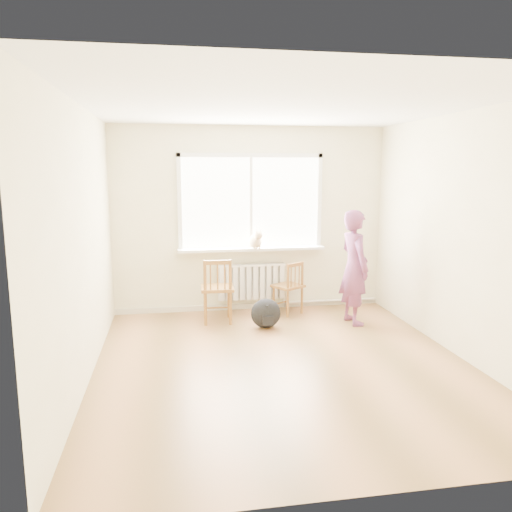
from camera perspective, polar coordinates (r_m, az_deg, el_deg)
name	(u,v)px	position (r m, az deg, el deg)	size (l,w,h in m)	color
floor	(283,364)	(5.52, 3.15, -12.26)	(4.50, 4.50, 0.00)	#A97145
ceiling	(286,105)	(5.15, 3.44, 16.80)	(4.50, 4.50, 0.00)	white
back_wall	(251,220)	(7.36, -0.63, 4.18)	(4.00, 0.01, 2.70)	#F0E7C0
window	(251,198)	(7.31, -0.60, 6.60)	(2.12, 0.05, 1.42)	white
windowsill	(252,249)	(7.30, -0.49, 0.82)	(2.15, 0.22, 0.04)	white
radiator	(252,281)	(7.41, -0.50, -2.91)	(1.00, 0.12, 0.55)	white
heating_pipe	(331,301)	(7.82, 8.58, -5.06)	(0.04, 0.04, 1.40)	silver
baseboard	(251,306)	(7.59, -0.59, -5.73)	(4.00, 0.03, 0.08)	beige
chair_left	(217,290)	(6.83, -4.43, -3.95)	(0.46, 0.44, 0.89)	olive
chair_right	(290,288)	(7.24, 3.90, -3.64)	(0.51, 0.51, 0.77)	olive
person	(354,267)	(6.86, 11.17, -1.27)	(0.57, 0.37, 1.55)	#D04561
cat	(256,241)	(7.21, -0.03, 1.77)	(0.23, 0.41, 0.28)	beige
backpack	(266,313)	(6.64, 1.13, -6.58)	(0.40, 0.30, 0.40)	black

